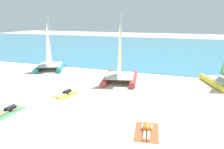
{
  "coord_description": "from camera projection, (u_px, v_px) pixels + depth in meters",
  "views": [
    {
      "loc": [
        5.35,
        -9.7,
        5.15
      ],
      "look_at": [
        0.0,
        4.91,
        1.2
      ],
      "focal_mm": 35.77,
      "sensor_mm": 36.0,
      "label": 1
    }
  ],
  "objects": [
    {
      "name": "sailboat_teal",
      "position": [
        50.0,
        62.0,
        22.88
      ],
      "size": [
        4.17,
        4.92,
        5.47
      ],
      "rotation": [
        0.0,
        0.0,
        0.43
      ],
      "color": "teal",
      "rests_on": "ground"
    },
    {
      "name": "towel_right",
      "position": [
        147.0,
        132.0,
        10.37
      ],
      "size": [
        1.4,
        2.06,
        0.01
      ],
      "primitive_type": "cube",
      "rotation": [
        0.0,
        0.0,
        0.17
      ],
      "color": "#EA5933",
      "rests_on": "ground"
    },
    {
      "name": "ocean_water",
      "position": [
        162.0,
        47.0,
        40.0
      ],
      "size": [
        120.0,
        40.0,
        0.05
      ],
      "primitive_type": "cube",
      "color": "teal",
      "rests_on": "ground"
    },
    {
      "name": "sunbather_middle",
      "position": [
        66.0,
        93.0,
        15.43
      ],
      "size": [
        0.62,
        1.57,
        0.3
      ],
      "rotation": [
        0.0,
        0.0,
        -0.14
      ],
      "color": "black",
      "rests_on": "towel_middle"
    },
    {
      "name": "towel_left",
      "position": [
        8.0,
        112.0,
        12.54
      ],
      "size": [
        1.16,
        1.94,
        0.01
      ],
      "primitive_type": "cube",
      "rotation": [
        0.0,
        0.0,
        -0.03
      ],
      "color": "#4CB266",
      "rests_on": "ground"
    },
    {
      "name": "sunbather_right",
      "position": [
        147.0,
        129.0,
        10.4
      ],
      "size": [
        0.66,
        1.57,
        0.3
      ],
      "rotation": [
        0.0,
        0.0,
        0.17
      ],
      "color": "orange",
      "rests_on": "towel_right"
    },
    {
      "name": "sunbather_left",
      "position": [
        8.0,
        110.0,
        12.57
      ],
      "size": [
        0.55,
        1.56,
        0.3
      ],
      "rotation": [
        0.0,
        0.0,
        -0.03
      ],
      "color": "black",
      "rests_on": "towel_left"
    },
    {
      "name": "ground_plane",
      "position": [
        131.0,
        74.0,
        20.98
      ],
      "size": [
        120.0,
        120.0,
        0.0
      ],
      "primitive_type": "plane",
      "color": "beige"
    },
    {
      "name": "sailboat_red",
      "position": [
        120.0,
        72.0,
        18.48
      ],
      "size": [
        3.52,
        4.71,
        5.55
      ],
      "rotation": [
        0.0,
        0.0,
        0.2
      ],
      "color": "#CC3838",
      "rests_on": "ground"
    },
    {
      "name": "towel_middle",
      "position": [
        65.0,
        95.0,
        15.4
      ],
      "size": [
        1.35,
        2.03,
        0.01
      ],
      "primitive_type": "cube",
      "rotation": [
        0.0,
        0.0,
        -0.14
      ],
      "color": "yellow",
      "rests_on": "ground"
    }
  ]
}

